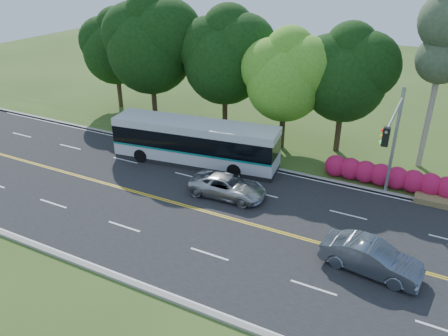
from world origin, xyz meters
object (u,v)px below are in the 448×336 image
at_px(transit_bus, 195,143).
at_px(sedan, 371,258).
at_px(traffic_signal, 393,135).
at_px(suv, 228,186).

relative_size(transit_bus, sedan, 2.59).
relative_size(traffic_signal, suv, 1.43).
xyz_separation_m(traffic_signal, transit_bus, (-13.12, 0.13, -3.09)).
distance_m(traffic_signal, transit_bus, 13.48).
height_order(transit_bus, suv, transit_bus).
distance_m(sedan, suv, 9.98).
bearing_deg(suv, traffic_signal, -73.06).
height_order(sedan, suv, sedan).
bearing_deg(transit_bus, sedan, -33.27).
relative_size(sedan, suv, 0.97).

